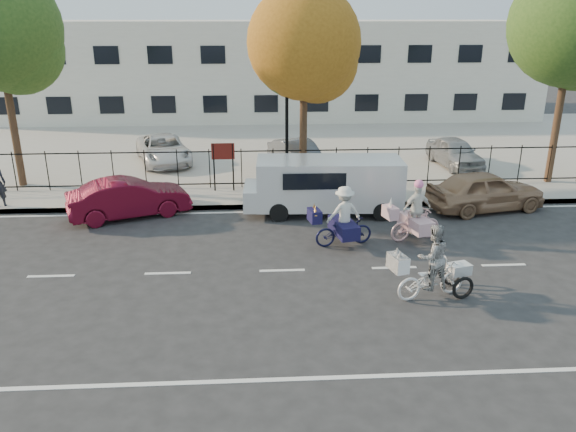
{
  "coord_description": "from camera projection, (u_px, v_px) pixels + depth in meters",
  "views": [
    {
      "loc": [
        -0.61,
        -13.45,
        6.39
      ],
      "look_at": [
        0.22,
        1.2,
        1.1
      ],
      "focal_mm": 35.0,
      "sensor_mm": 36.0,
      "label": 1
    }
  ],
  "objects": [
    {
      "name": "tree_west",
      "position": [
        3.0,
        34.0,
        19.93
      ],
      "size": [
        4.45,
        4.45,
        8.16
      ],
      "color": "#442D1D",
      "rests_on": "ground"
    },
    {
      "name": "gold_sedan",
      "position": [
        485.0,
        191.0,
        19.21
      ],
      "size": [
        4.3,
        2.45,
        1.38
      ],
      "primitive_type": "imported",
      "rotation": [
        0.0,
        0.0,
        1.78
      ],
      "color": "#A57C59",
      "rests_on": "ground"
    },
    {
      "name": "lot_car_c",
      "position": [
        298.0,
        156.0,
        23.56
      ],
      "size": [
        2.6,
        4.03,
        1.25
      ],
      "primitive_type": "imported",
      "rotation": [
        0.0,
        0.0,
        0.36
      ],
      "color": "#53565B",
      "rests_on": "parking_lot"
    },
    {
      "name": "bull_bike",
      "position": [
        343.0,
        222.0,
        16.24
      ],
      "size": [
        1.98,
        1.38,
        1.79
      ],
      "rotation": [
        0.0,
        0.0,
        1.77
      ],
      "color": "black",
      "rests_on": "ground"
    },
    {
      "name": "sidewalk",
      "position": [
        274.0,
        197.0,
        20.54
      ],
      "size": [
        60.0,
        2.2,
        0.15
      ],
      "primitive_type": "cube",
      "color": "#A8A399",
      "rests_on": "ground"
    },
    {
      "name": "red_sedan",
      "position": [
        129.0,
        198.0,
        18.58
      ],
      "size": [
        4.16,
        2.74,
        1.3
      ],
      "primitive_type": "imported",
      "rotation": [
        0.0,
        0.0,
        1.95
      ],
      "color": "#5E0A1E",
      "rests_on": "ground"
    },
    {
      "name": "white_van",
      "position": [
        326.0,
        184.0,
        18.8
      ],
      "size": [
        5.32,
        1.98,
        1.87
      ],
      "rotation": [
        0.0,
        0.0,
        -0.04
      ],
      "color": "white",
      "rests_on": "ground"
    },
    {
      "name": "street_sign",
      "position": [
        223.0,
        158.0,
        20.64
      ],
      "size": [
        0.85,
        0.06,
        1.8
      ],
      "color": "black",
      "rests_on": "sidewalk"
    },
    {
      "name": "unicorn_bike",
      "position": [
        415.0,
        218.0,
        16.62
      ],
      "size": [
        1.9,
        1.37,
        1.88
      ],
      "rotation": [
        0.0,
        0.0,
        1.84
      ],
      "color": "beige",
      "rests_on": "ground"
    },
    {
      "name": "tree_mid",
      "position": [
        308.0,
        48.0,
        20.03
      ],
      "size": [
        4.08,
        4.08,
        7.48
      ],
      "color": "#442D1D",
      "rests_on": "ground"
    },
    {
      "name": "tree_east",
      "position": [
        575.0,
        30.0,
        20.35
      ],
      "size": [
        4.56,
        4.56,
        8.36
      ],
      "color": "#442D1D",
      "rests_on": "ground"
    },
    {
      "name": "iron_fence",
      "position": [
        273.0,
        168.0,
        21.29
      ],
      "size": [
        58.0,
        0.06,
        1.5
      ],
      "primitive_type": null,
      "color": "black",
      "rests_on": "sidewalk"
    },
    {
      "name": "zebra_trike",
      "position": [
        432.0,
        270.0,
        13.23
      ],
      "size": [
        2.15,
        1.24,
        1.84
      ],
      "rotation": [
        0.0,
        0.0,
        1.84
      ],
      "color": "white",
      "rests_on": "ground"
    },
    {
      "name": "parking_lot",
      "position": [
        268.0,
        144.0,
        28.89
      ],
      "size": [
        60.0,
        15.6,
        0.15
      ],
      "primitive_type": "cube",
      "color": "#A8A399",
      "rests_on": "ground"
    },
    {
      "name": "road_markings",
      "position": [
        282.0,
        270.0,
        14.83
      ],
      "size": [
        60.0,
        9.52,
        0.01
      ],
      "primitive_type": null,
      "color": "silver",
      "rests_on": "ground"
    },
    {
      "name": "curb",
      "position": [
        275.0,
        206.0,
        19.55
      ],
      "size": [
        60.0,
        0.1,
        0.15
      ],
      "primitive_type": "cube",
      "color": "#A8A399",
      "rests_on": "ground"
    },
    {
      "name": "ground",
      "position": [
        282.0,
        271.0,
        14.83
      ],
      "size": [
        120.0,
        120.0,
        0.0
      ],
      "primitive_type": "plane",
      "color": "#333334"
    },
    {
      "name": "lot_car_d",
      "position": [
        455.0,
        152.0,
        24.26
      ],
      "size": [
        1.84,
        3.72,
        1.22
      ],
      "primitive_type": "imported",
      "rotation": [
        0.0,
        0.0,
        0.11
      ],
      "color": "#94989B",
      "rests_on": "parking_lot"
    },
    {
      "name": "lot_car_b",
      "position": [
        163.0,
        149.0,
        24.84
      ],
      "size": [
        3.19,
        4.69,
        1.19
      ],
      "primitive_type": "imported",
      "rotation": [
        0.0,
        0.0,
        0.31
      ],
      "color": "silver",
      "rests_on": "parking_lot"
    },
    {
      "name": "lamppost",
      "position": [
        287.0,
        111.0,
        20.19
      ],
      "size": [
        0.36,
        0.36,
        4.33
      ],
      "color": "black",
      "rests_on": "sidewalk"
    },
    {
      "name": "building",
      "position": [
        264.0,
        68.0,
        37.29
      ],
      "size": [
        34.0,
        10.0,
        6.0
      ],
      "primitive_type": "cube",
      "color": "silver",
      "rests_on": "ground"
    }
  ]
}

